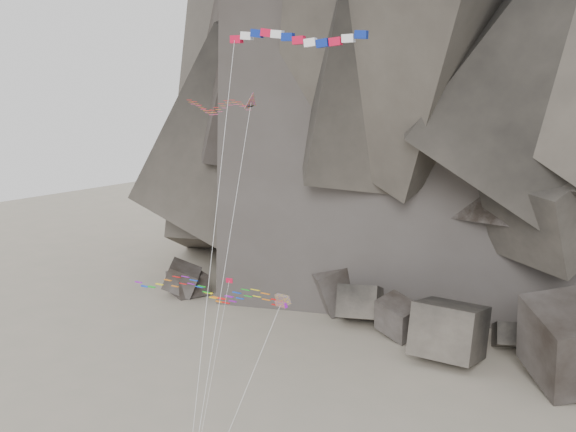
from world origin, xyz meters
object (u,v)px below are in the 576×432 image
Objects in this scene: parafoil_kite at (201,288)px; pennant_kite at (220,330)px; delta_kite at (215,106)px; banner_kite at (294,40)px.

parafoil_kite is 5.12m from pennant_kite.
pennant_kite reaches higher than parafoil_kite.
delta_kite is 14.85m from parafoil_kite.
delta_kite is 1.93× the size of pennant_kite.
pennant_kite is (-2.98, -4.62, -19.66)m from banner_kite.
parafoil_kite is (3.41, -5.75, -13.26)m from delta_kite.
banner_kite is at bearing 45.69° from pennant_kite.
banner_kite is at bearing -19.04° from delta_kite.
delta_kite is 0.86× the size of banner_kite.
banner_kite reaches higher than parafoil_kite.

